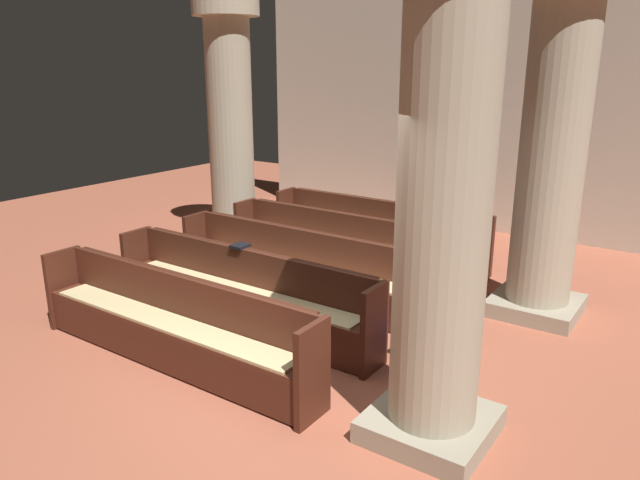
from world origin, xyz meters
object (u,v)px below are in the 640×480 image
Objects in this scene: kneeler_box_blue at (417,344)px; pillar_aisle_rear at (445,189)px; pillar_aisle_side at (553,144)px; pillar_far_side at (230,118)px; pew_row_2 at (296,264)px; hymn_book at (240,246)px; pew_row_1 at (340,245)px; pew_row_4 at (171,320)px; pew_row_0 at (377,229)px; lectern at (433,217)px; pew_row_3 at (241,289)px.

pillar_aisle_rear is at bearing -59.50° from kneeler_box_blue.
pillar_aisle_side is 5.09m from pillar_far_side.
hymn_book is (-0.16, -0.81, 0.42)m from pew_row_2.
pillar_aisle_rear is (2.56, -2.65, 1.52)m from pew_row_1.
pillar_aisle_side is 1.00× the size of pillar_far_side.
pillar_aisle_side is 2.66m from kneeler_box_blue.
pew_row_1 and pew_row_4 have the same top height.
kneeler_box_blue is at bearing -53.04° from pew_row_0.
pew_row_0 is at bearing 90.00° from pew_row_1.
hymn_book is at bearing -97.73° from lectern.
pillar_aisle_rear is (2.56, -0.65, 1.52)m from pew_row_3.
pew_row_0 is 0.90× the size of pillar_far_side.
pillar_aisle_rear reaches higher than hymn_book.
pew_row_3 is (0.00, -1.00, 0.00)m from pew_row_2.
pew_row_1 and pew_row_3 have the same top height.
pillar_aisle_side is at bearing 26.55° from pew_row_2.
pillar_aisle_side is (2.56, 0.28, 1.52)m from pew_row_1.
hymn_book reaches higher than pew_row_2.
pew_row_0 is 0.90× the size of pillar_aisle_rear.
pillar_aisle_rear is at bearing -65.70° from lectern.
kneeler_box_blue is (1.89, 0.49, -0.33)m from pew_row_3.
pillar_aisle_side is 3.27m from lectern.
pew_row_3 is at bearing -49.99° from hymn_book.
pew_row_2 is 0.90× the size of pillar_aisle_side.
pillar_far_side is 3.62m from lectern.
pew_row_4 is at bearing -82.34° from hymn_book.
pew_row_1 is (0.00, -1.00, 0.00)m from pew_row_0.
pew_row_4 reaches higher than kneeler_box_blue.
pew_row_4 is 4.67m from pillar_far_side.
pillar_far_side is 5.24m from kneeler_box_blue.
pew_row_0 is 0.90× the size of pillar_aisle_side.
pew_row_0 is 10.13× the size of kneeler_box_blue.
lectern is 5.67× the size of hymn_book.
lectern is at bearing 80.07° from pew_row_1.
pillar_aisle_rear is (0.00, -2.93, 0.00)m from pillar_aisle_side.
lectern reaches higher than kneeler_box_blue.
pew_row_4 is 3.17× the size of lectern.
pew_row_0 is 4.71m from pillar_aisle_rear.
lectern is at bearing 72.04° from pew_row_0.
lectern is at bearing 114.30° from pillar_aisle_rear.
pew_row_0 is 4.01m from pew_row_4.
kneeler_box_blue is (1.89, 1.49, -0.33)m from pew_row_4.
lectern is (0.38, 5.19, -0.01)m from pew_row_4.
pew_row_1 is at bearing 90.00° from pew_row_4.
kneeler_box_blue is at bearing 14.49° from pew_row_3.
pillar_aisle_rear reaches higher than lectern.
pillar_aisle_rear reaches higher than pew_row_3.
pillar_far_side is at bearing 176.08° from pillar_aisle_side.
lectern is at bearing 83.16° from pew_row_2.
pew_row_2 and pew_row_3 have the same top height.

